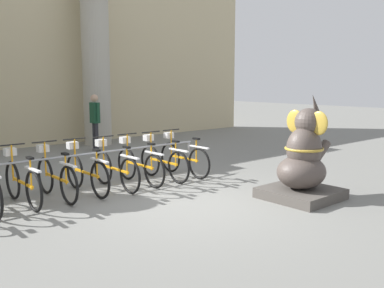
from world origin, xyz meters
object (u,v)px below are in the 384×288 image
Objects in this scene: bicycle_7 at (163,161)px; bicycle_8 at (183,157)px; person_pedestrian at (95,117)px; bicycle_2 at (22,182)px; bicycle_3 at (56,177)px; bicycle_5 at (115,168)px; elephant_statue at (303,163)px; bicycle_6 at (139,164)px; bicycle_4 at (86,172)px.

bicycle_8 is at bearing 3.36° from bicycle_7.
bicycle_8 is at bearing -93.12° from person_pedestrian.
bicycle_2 is 3.69m from bicycle_8.
bicycle_3 and bicycle_7 have the same top height.
bicycle_2 is at bearing 179.81° from bicycle_3.
elephant_statue is (2.27, -2.91, 0.24)m from bicycle_5.
bicycle_6 is 0.61m from bicycle_7.
person_pedestrian reaches higher than bicycle_8.
bicycle_3 is 1.84m from bicycle_6.
bicycle_2 is at bearing 178.41° from bicycle_5.
bicycle_8 is (0.61, 0.04, 0.00)m from bicycle_7.
bicycle_7 is (1.23, 0.02, 0.00)m from bicycle_5.
bicycle_7 is at bearing -2.29° from bicycle_6.
person_pedestrian is at bearing 72.41° from bicycle_6.
bicycle_4 is 1.00× the size of bicycle_7.
person_pedestrian reaches higher than bicycle_3.
bicycle_4 is 1.23m from bicycle_6.
bicycle_6 is 4.95m from person_pedestrian.
bicycle_4 is 1.00× the size of bicycle_5.
bicycle_7 is 4.83m from person_pedestrian.
bicycle_6 is at bearing 4.22° from bicycle_5.
bicycle_5 is 1.84m from bicycle_8.
bicycle_2 and bicycle_5 have the same top height.
bicycle_6 is (2.46, -0.01, 0.00)m from bicycle_2.
person_pedestrian is (0.87, 4.70, 0.65)m from bicycle_7.
bicycle_2 is 5.08m from elephant_statue.
bicycle_2 is 1.00× the size of bicycle_6.
bicycle_7 is 1.00× the size of bicycle_8.
bicycle_7 is (3.07, -0.03, 0.00)m from bicycle_2.
bicycle_3 and bicycle_8 have the same top height.
bicycle_5 and bicycle_8 have the same top height.
bicycle_7 is at bearing -176.64° from bicycle_8.
elephant_statue reaches higher than bicycle_5.
elephant_statue is (3.50, -2.96, 0.24)m from bicycle_3.
person_pedestrian reaches higher than bicycle_2.
person_pedestrian is (2.71, 4.67, 0.65)m from bicycle_4.
bicycle_4 is at bearing 179.45° from bicycle_6.
bicycle_6 is 1.00× the size of bicycle_8.
bicycle_3 and bicycle_5 have the same top height.
bicycle_8 is at bearing -0.00° from bicycle_4.
bicycle_3 is 4.59m from elephant_statue.
person_pedestrian reaches higher than bicycle_6.
person_pedestrian is at bearing 79.53° from bicycle_7.
bicycle_3 is at bearing -125.43° from person_pedestrian.
bicycle_6 is 1.00× the size of person_pedestrian.
bicycle_3 is 2.46m from bicycle_7.
elephant_statue is at bearing -81.75° from bicycle_8.
bicycle_3 is 0.61m from bicycle_4.
elephant_statue is 7.65m from person_pedestrian.
bicycle_5 is at bearing -113.94° from person_pedestrian.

